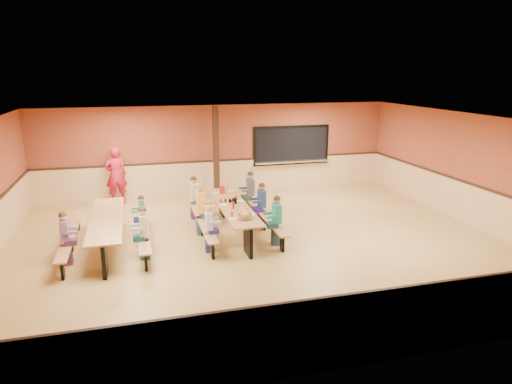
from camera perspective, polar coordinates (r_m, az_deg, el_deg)
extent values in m
plane|color=#A47C3E|center=(11.26, 0.20, -6.44)|extent=(12.00, 12.00, 0.00)
cube|color=brown|center=(15.58, -4.68, 5.29)|extent=(12.00, 0.04, 3.00)
cube|color=brown|center=(6.37, 12.36, -9.62)|extent=(12.00, 0.04, 3.00)
cube|color=brown|center=(13.64, 25.34, 2.49)|extent=(0.04, 10.00, 3.00)
cube|color=white|center=(10.54, 0.22, 8.93)|extent=(12.00, 10.00, 0.04)
cube|color=black|center=(16.21, 4.45, 5.86)|extent=(2.60, 0.06, 1.20)
cube|color=silver|center=(16.23, 4.52, 3.82)|extent=(2.70, 0.28, 0.06)
cube|color=black|center=(14.96, -5.01, 4.88)|extent=(0.18, 0.18, 3.00)
cube|color=#B07746|center=(11.79, -2.85, -1.76)|extent=(0.75, 3.60, 0.04)
cube|color=black|center=(10.48, -1.00, -6.07)|extent=(0.08, 0.60, 0.70)
cube|color=black|center=(13.35, -4.26, -1.42)|extent=(0.08, 0.60, 0.70)
cube|color=#B07746|center=(11.73, -6.78, -3.40)|extent=(0.26, 3.60, 0.04)
cube|color=black|center=(11.81, -6.75, -4.44)|extent=(0.06, 0.18, 0.41)
cube|color=#B07746|center=(12.06, 1.00, -2.78)|extent=(0.26, 3.60, 0.04)
cube|color=black|center=(12.14, 0.99, -3.79)|extent=(0.06, 0.18, 0.41)
cube|color=#B07746|center=(11.34, -18.20, -3.20)|extent=(0.75, 3.60, 0.04)
cube|color=black|center=(10.01, -18.42, -7.92)|extent=(0.08, 0.60, 0.70)
cube|color=black|center=(12.92, -17.77, -2.68)|extent=(0.08, 0.60, 0.70)
cube|color=#B07746|center=(11.51, -22.19, -4.82)|extent=(0.26, 3.60, 0.04)
cube|color=black|center=(11.58, -22.08, -5.87)|extent=(0.06, 0.18, 0.41)
cube|color=#B07746|center=(11.40, -13.94, -4.30)|extent=(0.26, 3.60, 0.04)
cube|color=black|center=(11.48, -13.87, -5.37)|extent=(0.06, 0.18, 0.41)
imported|color=red|center=(15.01, -17.11, 2.03)|extent=(0.74, 0.56, 1.83)
cylinder|color=red|center=(12.90, -4.24, 0.29)|extent=(0.16, 0.16, 0.22)
cube|color=black|center=(11.94, -2.71, -1.11)|extent=(0.10, 0.14, 0.13)
cylinder|color=yellow|center=(11.76, -3.57, -1.28)|extent=(0.06, 0.06, 0.17)
cylinder|color=#B2140F|center=(11.48, -2.84, -1.67)|extent=(0.06, 0.06, 0.17)
cube|color=black|center=(12.10, -3.51, -1.08)|extent=(0.16, 0.16, 0.06)
cube|color=#B07746|center=(12.03, -3.54, 0.21)|extent=(0.02, 0.09, 0.50)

